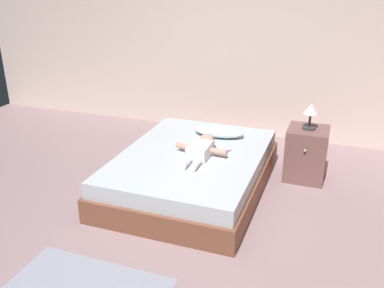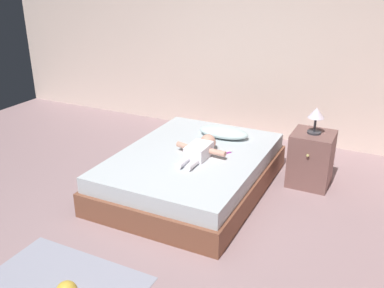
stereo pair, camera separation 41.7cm
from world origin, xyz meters
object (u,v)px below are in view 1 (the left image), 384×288
object	(u,v)px
pillow	(219,131)
lamp	(311,111)
nightstand	(306,154)
bed	(192,171)
baby	(201,149)
toothbrush	(227,151)

from	to	relation	value
pillow	lamp	distance (m)	1.00
pillow	nightstand	xyz separation A→B (m)	(0.94, 0.08, -0.16)
bed	lamp	size ratio (longest dim) A/B	7.18
baby	toothbrush	distance (m)	0.28
bed	pillow	bearing A→B (deg)	78.47
toothbrush	nightstand	size ratio (longest dim) A/B	0.20
pillow	toothbrush	xyz separation A→B (m)	(0.20, -0.40, -0.05)
bed	pillow	world-z (taller)	pillow
baby	lamp	xyz separation A→B (m)	(0.96, 0.65, 0.30)
bed	toothbrush	bearing A→B (deg)	25.12
nightstand	lamp	bearing A→B (deg)	90.00
bed	lamp	bearing A→B (deg)	30.85
pillow	toothbrush	world-z (taller)	pillow
bed	nightstand	world-z (taller)	nightstand
toothbrush	lamp	size ratio (longest dim) A/B	0.42
bed	baby	world-z (taller)	baby
bed	toothbrush	xyz separation A→B (m)	(0.32, 0.15, 0.21)
nightstand	lamp	distance (m)	0.47
toothbrush	nightstand	world-z (taller)	nightstand
bed	nightstand	distance (m)	1.23
toothbrush	lamp	xyz separation A→B (m)	(0.74, 0.48, 0.36)
bed	nightstand	xyz separation A→B (m)	(1.06, 0.63, 0.09)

